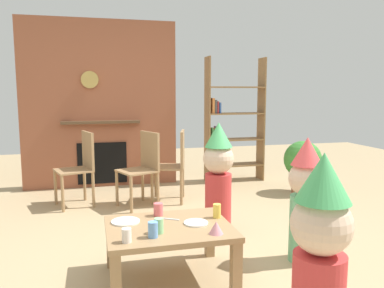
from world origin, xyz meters
TOP-DOWN VIEW (x-y plane):
  - ground_plane at (0.00, 0.00)m, footprint 12.00×12.00m
  - brick_fireplace_feature at (-0.66, 2.60)m, footprint 2.20×0.28m
  - bookshelf at (1.27, 2.40)m, footprint 0.90×0.28m
  - coffee_table at (-0.26, -0.52)m, footprint 0.91×0.72m
  - paper_cup_near_left at (-0.30, -0.27)m, footprint 0.07×0.07m
  - paper_cup_near_right at (0.14, -0.43)m, footprint 0.06×0.06m
  - paper_cup_center at (-0.41, -0.72)m, footprint 0.07×0.07m
  - paper_cup_far_left at (-0.59, -0.76)m, footprint 0.06×0.06m
  - paper_cup_far_right at (-0.36, -0.65)m, footprint 0.07×0.07m
  - paper_plate_front at (-0.56, -0.36)m, footprint 0.21×0.21m
  - paper_plate_rear at (-0.06, -0.53)m, footprint 0.18×0.18m
  - birthday_cake_slice at (0.03, -0.76)m, footprint 0.10×0.10m
  - table_fork at (-0.23, -0.38)m, footprint 0.14×0.09m
  - child_with_cone_hat at (0.29, -1.60)m, footprint 0.30×0.30m
  - child_in_pink at (0.87, -0.49)m, footprint 0.28×0.28m
  - child_by_the_chairs at (0.40, 0.34)m, footprint 0.30×0.30m
  - dining_chair_left at (-0.94, 1.62)m, footprint 0.50×0.50m
  - dining_chair_middle at (-0.20, 1.41)m, footprint 0.52×0.52m
  - dining_chair_right at (0.21, 1.50)m, footprint 0.50×0.50m
  - potted_plant_tall at (1.98, 1.47)m, footprint 0.51×0.51m

SIDE VIEW (x-z plane):
  - ground_plane at x=0.00m, z-range 0.00..0.00m
  - coffee_table at x=-0.26m, z-range 0.14..0.55m
  - table_fork at x=-0.23m, z-range 0.41..0.41m
  - paper_plate_front at x=-0.56m, z-range 0.41..0.42m
  - paper_plate_rear at x=-0.06m, z-range 0.41..0.42m
  - potted_plant_tall at x=1.98m, z-range 0.06..0.78m
  - birthday_cake_slice at x=0.03m, z-range 0.41..0.50m
  - paper_cup_far_left at x=-0.59m, z-range 0.41..0.50m
  - paper_cup_near_left at x=-0.30m, z-range 0.41..0.51m
  - paper_cup_far_right at x=-0.36m, z-range 0.41..0.51m
  - paper_cup_center at x=-0.41m, z-range 0.41..0.52m
  - paper_cup_near_right at x=0.14m, z-range 0.41..0.52m
  - dining_chair_left at x=-0.94m, z-range 0.06..0.96m
  - dining_chair_middle at x=-0.20m, z-range 0.06..0.96m
  - dining_chair_right at x=0.21m, z-range 0.06..0.96m
  - child_in_pink at x=0.87m, z-range 0.03..1.05m
  - child_by_the_chairs at x=0.40m, z-range 0.03..1.12m
  - child_with_cone_hat at x=0.29m, z-range 0.03..1.13m
  - bookshelf at x=1.27m, z-range -0.06..1.84m
  - brick_fireplace_feature at x=-0.66m, z-range -0.01..2.39m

